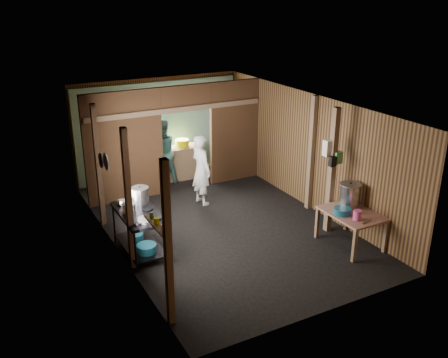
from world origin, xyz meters
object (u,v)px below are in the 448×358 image
stock_pot (350,195)px  yellow_tub (182,143)px  prep_table (350,229)px  stove_pot_large (140,196)px  cook (201,170)px  pink_bucket (357,215)px  gas_range (140,232)px

stock_pot → yellow_tub: size_ratio=1.39×
prep_table → yellow_tub: 5.18m
stove_pot_large → yellow_tub: stove_pot_large is taller
prep_table → yellow_tub: yellow_tub is taller
prep_table → stove_pot_large: stove_pot_large is taller
prep_table → stove_pot_large: 4.12m
cook → pink_bucket: bearing=-165.6°
pink_bucket → cook: size_ratio=0.11×
gas_range → pink_bucket: bearing=-28.2°
prep_table → stock_pot: size_ratio=2.38×
gas_range → stove_pot_large: 0.71m
cook → yellow_tub: bearing=-18.7°
gas_range → prep_table: (3.71, -1.63, -0.08)m
gas_range → yellow_tub: size_ratio=4.05×
gas_range → stove_pot_large: size_ratio=4.20×
stock_pot → pink_bucket: (-0.29, -0.55, -0.13)m
stock_pot → stove_pot_large: bearing=154.8°
gas_range → cook: cook is taller
stove_pot_large → cook: size_ratio=0.21×
stock_pot → yellow_tub: (-1.54, 4.68, 0.03)m
prep_table → stove_pot_large: (-3.54, 2.01, 0.65)m
yellow_tub → cook: bearing=-99.2°
prep_table → stock_pot: bearing=61.0°
yellow_tub → cook: (-0.28, -1.75, -0.13)m
yellow_tub → stock_pot: bearing=-71.7°
yellow_tub → cook: 1.78m
gas_range → prep_table: bearing=-23.8°
prep_table → pink_bucket: (-0.13, -0.28, 0.44)m
stock_pot → cook: size_ratio=0.30×
stock_pot → pink_bucket: size_ratio=2.65×
gas_range → stock_pot: stock_pot is taller
stove_pot_large → stock_pot: bearing=-25.2°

